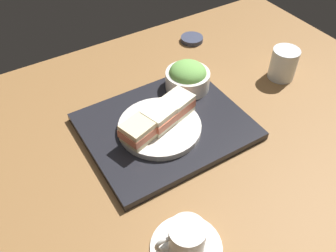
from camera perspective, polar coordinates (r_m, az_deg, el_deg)
name	(u,v)px	position (r cm, az deg, el deg)	size (l,w,h in cm)	color
ground_plane	(184,133)	(95.95, 2.51, -1.13)	(140.00, 100.00, 3.00)	brown
serving_tray	(165,126)	(93.99, -0.41, -0.06)	(40.97, 33.64, 2.16)	black
sandwich_plate	(160,127)	(91.10, -1.33, -0.18)	(21.16, 21.16, 1.70)	silver
sandwich_near	(178,104)	(92.56, 1.60, 3.50)	(8.81, 8.11, 4.89)	#EFE5C1
sandwich_middle	(159,117)	(88.72, -1.37, 1.37)	(9.17, 8.52, 5.09)	#EFE5C1
sandwich_far	(139,132)	(85.41, -4.58, -1.03)	(9.35, 8.35, 4.93)	beige
salad_bowl	(188,77)	(102.36, 3.14, 7.80)	(12.59, 12.59, 8.02)	silver
coffee_cup	(186,240)	(72.66, 2.90, -17.69)	(14.43, 14.43, 7.36)	silver
drinking_glass	(283,64)	(114.55, 17.87, 9.38)	(7.98, 7.98, 9.55)	silver
small_sauce_dish	(192,39)	(128.73, 3.81, 13.61)	(7.74, 7.74, 1.59)	#33384C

